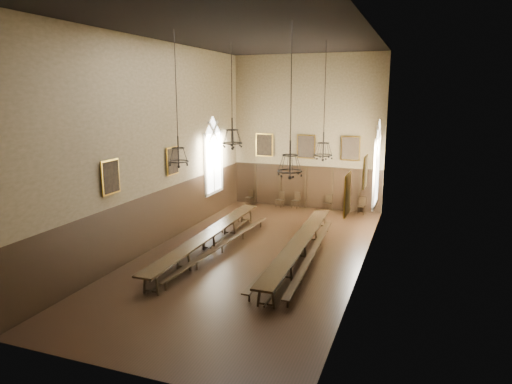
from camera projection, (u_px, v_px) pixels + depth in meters
The scene contains 32 objects.
floor at pixel (254, 255), 19.47m from camera, with size 9.00×18.00×0.02m, color black.
ceiling at pixel (253, 34), 17.58m from camera, with size 9.00×18.00×0.02m, color black.
wall_back at pixel (307, 133), 26.80m from camera, with size 9.00×0.02×9.00m, color #887554.
wall_front at pixel (114, 195), 10.25m from camera, with size 9.00×0.02×9.00m, color #887554.
wall_left at pixel (158, 146), 20.04m from camera, with size 0.02×18.00×9.00m, color #887554.
wall_right at pixel (367, 155), 17.01m from camera, with size 0.02×18.00×9.00m, color #887554.
wainscot_panelling at pixel (254, 227), 19.21m from camera, with size 9.00×18.00×2.50m, color black, non-canonical shape.
table_left at pixel (209, 241), 19.93m from camera, with size 0.96×10.59×0.83m.
table_right at pixel (299, 249), 18.95m from camera, with size 1.06×10.52×0.82m.
bench_left_outer at pixel (203, 241), 20.50m from camera, with size 0.29×9.26×0.42m.
bench_left_inner at pixel (222, 247), 19.65m from camera, with size 0.87×9.18×0.41m.
bench_right_inner at pixel (288, 252), 18.98m from camera, with size 0.41×9.43×0.42m.
bench_right_outer at pixel (312, 255), 18.62m from camera, with size 0.76×9.38×0.42m.
chair_0 at pixel (249, 200), 28.44m from camera, with size 0.48×0.48×0.90m.
chair_2 at pixel (280, 202), 27.74m from camera, with size 0.51×0.51×0.93m.
chair_3 at pixel (296, 203), 27.43m from camera, with size 0.53×0.53×0.95m.
chair_5 at pixel (328, 206), 26.79m from camera, with size 0.49×0.49×0.95m.
chair_6 at pixel (347, 208), 26.42m from camera, with size 0.45×0.45×0.93m.
chair_7 at pixel (361, 209), 26.05m from camera, with size 0.47×0.47×0.99m.
chandelier_back_left at pixel (232, 137), 21.06m from camera, with size 0.94×0.94×4.66m.
chandelier_back_right at pixel (323, 148), 20.47m from camera, with size 0.84×0.84×5.12m.
chandelier_front_left at pixel (178, 152), 17.23m from camera, with size 0.78×0.78×4.92m.
chandelier_front_right at pixel (290, 161), 15.17m from camera, with size 0.83×0.83×4.95m.
portrait_back_0 at pixel (264, 145), 27.72m from camera, with size 1.10×0.12×1.40m.
portrait_back_1 at pixel (306, 147), 26.85m from camera, with size 1.10×0.12×1.40m.
portrait_back_2 at pixel (350, 148), 25.98m from camera, with size 1.10×0.12×1.40m.
portrait_left_0 at pixel (172, 161), 21.08m from camera, with size 0.12×1.00×1.30m.
portrait_left_1 at pixel (111, 177), 16.95m from camera, with size 0.12×1.00×1.30m.
portrait_right_0 at pixel (365, 172), 18.14m from camera, with size 0.12×1.00×1.30m.
portrait_right_1 at pixel (347, 194), 14.01m from camera, with size 0.12×1.00×1.30m.
window_right at pixel (377, 163), 22.32m from camera, with size 0.20×2.20×4.60m, color white, non-canonical shape.
window_left at pixel (213, 155), 25.30m from camera, with size 0.20×2.20×4.60m, color white, non-canonical shape.
Camera 1 is at (6.44, -17.32, 6.70)m, focal length 32.00 mm.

